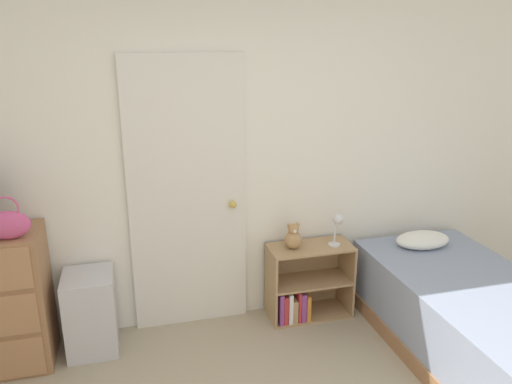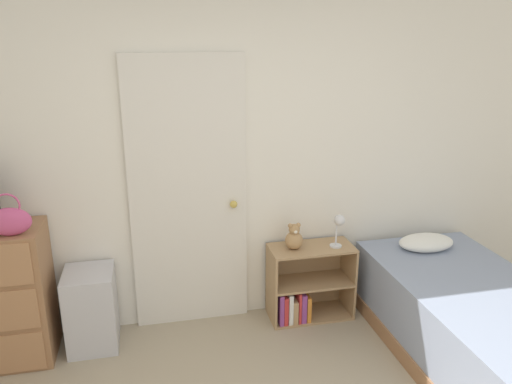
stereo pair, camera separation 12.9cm
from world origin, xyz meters
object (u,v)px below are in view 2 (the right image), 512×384
(teddy_bear, at_px, (294,238))
(desk_lamp, at_px, (339,225))
(storage_bin, at_px, (92,309))
(bookshelf, at_px, (303,289))
(handbag, at_px, (9,221))
(bed, at_px, (477,326))

(teddy_bear, height_order, desk_lamp, desk_lamp)
(storage_bin, distance_m, bookshelf, 1.59)
(storage_bin, distance_m, teddy_bear, 1.56)
(handbag, bearing_deg, storage_bin, 21.45)
(teddy_bear, relative_size, bed, 0.11)
(handbag, height_order, desk_lamp, handbag)
(desk_lamp, relative_size, bed, 0.13)
(handbag, xyz_separation_m, bed, (2.96, -0.63, -0.78))
(handbag, distance_m, storage_bin, 0.88)
(bookshelf, relative_size, teddy_bear, 3.14)
(teddy_bear, distance_m, bed, 1.39)
(teddy_bear, bearing_deg, desk_lamp, -6.88)
(bed, bearing_deg, teddy_bear, 142.13)
(storage_bin, height_order, bookshelf, bookshelf)
(bookshelf, height_order, teddy_bear, teddy_bear)
(bookshelf, relative_size, bed, 0.33)
(storage_bin, xyz_separation_m, bookshelf, (1.59, 0.04, -0.05))
(bookshelf, xyz_separation_m, bed, (0.97, -0.82, 0.04))
(bookshelf, height_order, desk_lamp, desk_lamp)
(bookshelf, bearing_deg, handbag, -174.43)
(bookshelf, bearing_deg, bed, -40.34)
(bookshelf, distance_m, desk_lamp, 0.60)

